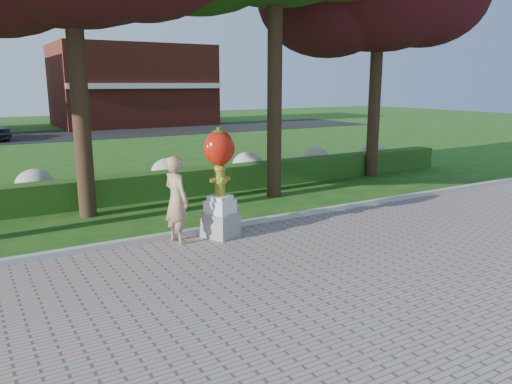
# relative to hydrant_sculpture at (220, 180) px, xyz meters

# --- Properties ---
(ground) EXTENTS (100.00, 100.00, 0.00)m
(ground) POSITION_rel_hydrant_sculpture_xyz_m (-0.14, -2.50, -1.34)
(ground) COLOR #184E13
(ground) RESTS_ON ground
(curb) EXTENTS (40.00, 0.18, 0.15)m
(curb) POSITION_rel_hydrant_sculpture_xyz_m (-0.14, 0.50, -1.27)
(curb) COLOR #ADADA5
(curb) RESTS_ON ground
(lawn_hedge) EXTENTS (24.00, 0.70, 0.80)m
(lawn_hedge) POSITION_rel_hydrant_sculpture_xyz_m (-0.14, 4.50, -0.94)
(lawn_hedge) COLOR #184112
(lawn_hedge) RESTS_ON ground
(hydrangea_row) EXTENTS (20.10, 1.10, 0.99)m
(hydrangea_row) POSITION_rel_hydrant_sculpture_xyz_m (0.43, 5.50, -0.79)
(hydrangea_row) COLOR #A7AC83
(hydrangea_row) RESTS_ON ground
(street) EXTENTS (50.00, 8.00, 0.02)m
(street) POSITION_rel_hydrant_sculpture_xyz_m (-0.14, 25.50, -1.33)
(street) COLOR black
(street) RESTS_ON ground
(building_right) EXTENTS (12.00, 8.00, 6.40)m
(building_right) POSITION_rel_hydrant_sculpture_xyz_m (7.86, 31.50, 1.86)
(building_right) COLOR maroon
(building_right) RESTS_ON ground
(hydrant_sculpture) EXTENTS (0.88, 0.88, 2.46)m
(hydrant_sculpture) POSITION_rel_hydrant_sculpture_xyz_m (0.00, 0.00, 0.00)
(hydrant_sculpture) COLOR gray
(hydrant_sculpture) RESTS_ON walkway
(woman) EXTENTS (0.59, 0.77, 1.89)m
(woman) POSITION_rel_hydrant_sculpture_xyz_m (-0.99, 0.10, -0.35)
(woman) COLOR tan
(woman) RESTS_ON walkway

